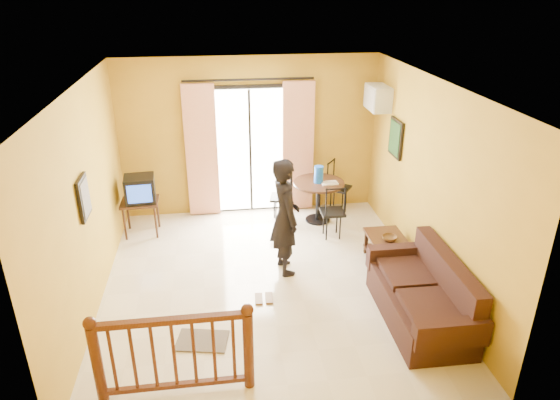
{
  "coord_description": "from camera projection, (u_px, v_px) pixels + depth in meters",
  "views": [
    {
      "loc": [
        -0.64,
        -5.95,
        3.97
      ],
      "look_at": [
        0.22,
        0.2,
        1.19
      ],
      "focal_mm": 32.0,
      "sensor_mm": 36.0,
      "label": 1
    }
  ],
  "objects": [
    {
      "name": "ground",
      "position": [
        267.0,
        283.0,
        7.08
      ],
      "size": [
        5.0,
        5.0,
        0.0
      ],
      "primitive_type": "plane",
      "color": "beige",
      "rests_on": "ground"
    },
    {
      "name": "room_shell",
      "position": [
        265.0,
        171.0,
        6.38
      ],
      "size": [
        5.0,
        5.0,
        5.0
      ],
      "color": "white",
      "rests_on": "ground"
    },
    {
      "name": "balcony_door",
      "position": [
        250.0,
        150.0,
        8.79
      ],
      "size": [
        2.25,
        0.14,
        2.46
      ],
      "color": "black",
      "rests_on": "ground"
    },
    {
      "name": "tv_table",
      "position": [
        140.0,
        205.0,
        8.25
      ],
      "size": [
        0.6,
        0.5,
        0.6
      ],
      "color": "black",
      "rests_on": "ground"
    },
    {
      "name": "television",
      "position": [
        140.0,
        189.0,
        8.13
      ],
      "size": [
        0.51,
        0.47,
        0.43
      ],
      "rotation": [
        0.0,
        0.0,
        0.08
      ],
      "color": "black",
      "rests_on": "tv_table"
    },
    {
      "name": "picture_left",
      "position": [
        84.0,
        198.0,
        5.99
      ],
      "size": [
        0.05,
        0.42,
        0.52
      ],
      "color": "black",
      "rests_on": "room_shell"
    },
    {
      "name": "dining_table",
      "position": [
        319.0,
        190.0,
        8.67
      ],
      "size": [
        0.89,
        0.89,
        0.74
      ],
      "color": "black",
      "rests_on": "ground"
    },
    {
      "name": "water_jug",
      "position": [
        319.0,
        174.0,
        8.53
      ],
      "size": [
        0.16,
        0.16,
        0.3
      ],
      "primitive_type": "cylinder",
      "color": "blue",
      "rests_on": "dining_table"
    },
    {
      "name": "serving_tray",
      "position": [
        329.0,
        183.0,
        8.53
      ],
      "size": [
        0.29,
        0.2,
        0.02
      ],
      "primitive_type": "cube",
      "rotation": [
        0.0,
        0.0,
        0.07
      ],
      "color": "beige",
      "rests_on": "dining_table"
    },
    {
      "name": "dining_chairs",
      "position": [
        317.0,
        222.0,
        8.85
      ],
      "size": [
        1.62,
        1.47,
        0.95
      ],
      "color": "black",
      "rests_on": "ground"
    },
    {
      "name": "air_conditioner",
      "position": [
        378.0,
        98.0,
        8.23
      ],
      "size": [
        0.31,
        0.6,
        0.4
      ],
      "color": "silver",
      "rests_on": "room_shell"
    },
    {
      "name": "botanical_print",
      "position": [
        396.0,
        138.0,
        7.86
      ],
      "size": [
        0.05,
        0.5,
        0.6
      ],
      "color": "black",
      "rests_on": "room_shell"
    },
    {
      "name": "coffee_table",
      "position": [
        389.0,
        249.0,
        7.38
      ],
      "size": [
        0.54,
        0.96,
        0.43
      ],
      "color": "black",
      "rests_on": "ground"
    },
    {
      "name": "bowl",
      "position": [
        389.0,
        238.0,
        7.33
      ],
      "size": [
        0.23,
        0.23,
        0.07
      ],
      "primitive_type": "imported",
      "rotation": [
        0.0,
        0.0,
        0.06
      ],
      "color": "brown",
      "rests_on": "coffee_table"
    },
    {
      "name": "sofa",
      "position": [
        424.0,
        297.0,
        6.2
      ],
      "size": [
        0.87,
        1.83,
        0.87
      ],
      "rotation": [
        0.0,
        0.0,
        -0.01
      ],
      "color": "black",
      "rests_on": "ground"
    },
    {
      "name": "standing_person",
      "position": [
        285.0,
        217.0,
        7.06
      ],
      "size": [
        0.51,
        0.69,
        1.73
      ],
      "primitive_type": "imported",
      "rotation": [
        0.0,
        0.0,
        1.72
      ],
      "color": "black",
      "rests_on": "ground"
    },
    {
      "name": "stair_balustrade",
      "position": [
        173.0,
        350.0,
        4.99
      ],
      "size": [
        1.63,
        0.13,
        1.04
      ],
      "color": "#471E0F",
      "rests_on": "ground"
    },
    {
      "name": "doormat",
      "position": [
        202.0,
        341.0,
        5.94
      ],
      "size": [
        0.67,
        0.51,
        0.02
      ],
      "primitive_type": "cube",
      "rotation": [
        0.0,
        0.0,
        -0.2
      ],
      "color": "#5B5249",
      "rests_on": "ground"
    },
    {
      "name": "sandals",
      "position": [
        264.0,
        299.0,
        6.71
      ],
      "size": [
        0.26,
        0.26,
        0.03
      ],
      "color": "brown",
      "rests_on": "ground"
    }
  ]
}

